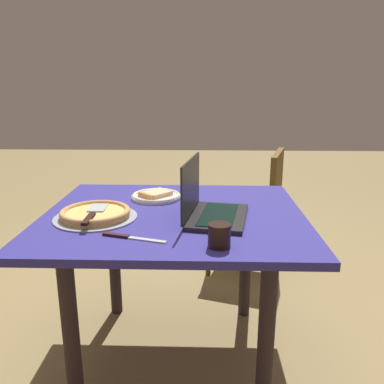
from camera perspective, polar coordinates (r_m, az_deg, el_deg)
name	(u,v)px	position (r m, az deg, el deg)	size (l,w,h in m)	color
ground_plane	(176,354)	(2.04, -2.38, -22.43)	(12.00, 12.00, 0.00)	olive
dining_table	(174,235)	(1.73, -2.61, -6.18)	(1.11, 0.96, 0.72)	navy
laptop	(209,206)	(1.61, 2.43, -2.06)	(0.28, 0.38, 0.25)	black
pizza_plate	(156,196)	(1.91, -5.26, -0.54)	(0.24, 0.24, 0.04)	silver
pizza_tray	(95,214)	(1.67, -13.84, -3.07)	(0.34, 0.34, 0.04)	#9399A9
table_knife	(127,237)	(1.44, -9.35, -6.45)	(0.24, 0.09, 0.01)	#BCC1BF
drink_cup	(219,235)	(1.34, 3.98, -6.26)	(0.08, 0.08, 0.08)	black
chair_near	(256,201)	(2.67, 9.24, -1.36)	(0.54, 0.54, 0.83)	brown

